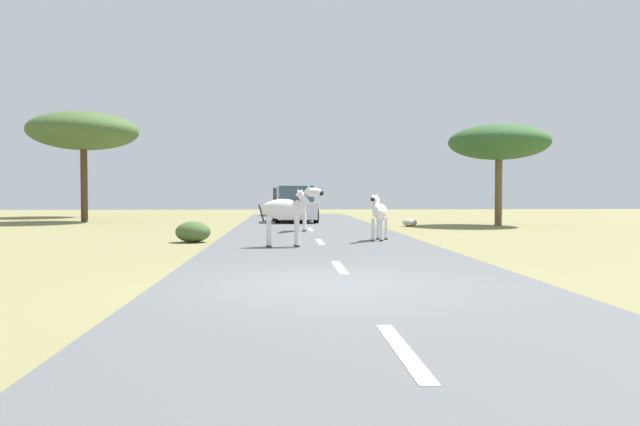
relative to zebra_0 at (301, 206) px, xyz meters
The scene contains 13 objects.
ground_plane 12.98m from the zebra_0, 89.98° to the right, with size 90.00×90.00×0.00m, color olive.
road 12.98m from the zebra_0, 88.22° to the right, with size 6.00×64.00×0.05m, color #56595B.
lane_markings 13.98m from the zebra_0, 88.35° to the right, with size 0.16×56.00×0.01m.
zebra_0 is the anchor object (origin of this frame).
zebra_1 6.53m from the zebra_0, 94.89° to the right, with size 1.70×0.52×1.60m.
zebra_2 5.07m from the zebra_0, 64.75° to the right, with size 0.79×1.41×1.40m.
car_0 16.74m from the zebra_0, 91.38° to the left, with size 2.19×4.42×1.74m.
car_1 7.31m from the zebra_0, 90.69° to the left, with size 2.22×4.44×1.74m.
tree_0 14.23m from the zebra_0, 140.15° to the left, with size 5.36×5.36×5.48m.
tree_2 10.40m from the zebra_0, 26.38° to the left, with size 4.47×4.47×4.50m.
tree_4 20.76m from the zebra_0, 129.12° to the left, with size 4.98×4.98×6.19m.
bush_0 5.45m from the zebra_0, 127.26° to the right, with size 1.02×0.92×0.61m, color #425B2D.
rock_2 6.15m from the zebra_0, 37.63° to the left, with size 0.61×0.66×0.34m, color #A89E8C.
Camera 1 is at (-0.65, -9.23, 1.43)m, focal length 34.07 mm.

